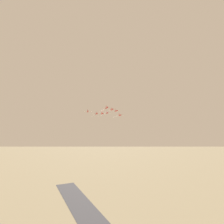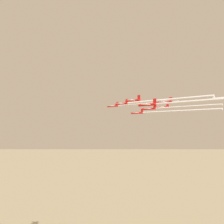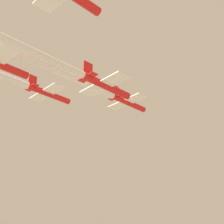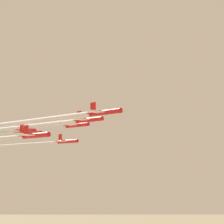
{
  "view_description": "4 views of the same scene",
  "coord_description": "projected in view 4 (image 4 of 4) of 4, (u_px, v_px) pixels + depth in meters",
  "views": [
    {
      "loc": [
        110.8,
        15.89,
        98.14
      ],
      "look_at": [
        -50.15,
        65.85,
        115.0
      ],
      "focal_mm": 28.0,
      "sensor_mm": 36.0,
      "label": 1
    },
    {
      "loc": [
        -130.42,
        175.79,
        105.55
      ],
      "look_at": [
        -46.83,
        59.69,
        114.88
      ],
      "focal_mm": 35.0,
      "sensor_mm": 36.0,
      "label": 2
    },
    {
      "loc": [
        -92.29,
        25.87,
        91.25
      ],
      "look_at": [
        -47.88,
        64.37,
        118.0
      ],
      "focal_mm": 50.0,
      "sensor_mm": 36.0,
      "label": 3
    },
    {
      "loc": [
        11.43,
        -10.08,
        107.03
      ],
      "look_at": [
        -48.08,
        62.55,
        119.01
      ],
      "focal_mm": 70.0,
      "sensor_mm": 36.0,
      "label": 4
    }
  ],
  "objects": [
    {
      "name": "jet_6",
      "position": [
        67.0,
        141.0,
        137.31
      ],
      "size": [
        9.2,
        8.7,
        3.07
      ],
      "rotation": [
        0.0,
        0.0,
        4.63
      ],
      "color": "red"
    },
    {
      "name": "jet_1",
      "position": [
        88.0,
        120.0,
        107.74
      ],
      "size": [
        9.2,
        8.7,
        3.07
      ],
      "rotation": [
        0.0,
        0.0,
        4.63
      ],
      "color": "red"
    },
    {
      "name": "jet_3",
      "position": [
        76.0,
        125.0,
        122.77
      ],
      "size": [
        9.2,
        8.7,
        3.07
      ],
      "rotation": [
        0.0,
        0.0,
        4.63
      ],
      "color": "red"
    },
    {
      "name": "jet_2",
      "position": [
        35.0,
        135.0,
        95.82
      ],
      "size": [
        9.2,
        8.7,
        3.07
      ],
      "rotation": [
        0.0,
        0.0,
        4.63
      ],
      "color": "red"
    },
    {
      "name": "smoke_trail_0",
      "position": [
        36.0,
        121.0,
        109.48
      ],
      "size": [
        40.08,
        4.67,
        1.3
      ],
      "rotation": [
        0.0,
        0.0,
        4.63
      ],
      "color": "white"
    },
    {
      "name": "smoke_trail_6",
      "position": [
        26.0,
        144.0,
        152.71
      ],
      "size": [
        36.12,
        3.77,
        0.73
      ],
      "rotation": [
        0.0,
        0.0,
        4.63
      ],
      "color": "white"
    },
    {
      "name": "jet_0",
      "position": [
        104.0,
        112.0,
        92.72
      ],
      "size": [
        9.2,
        8.7,
        3.07
      ],
      "rotation": [
        0.0,
        0.0,
        4.63
      ],
      "color": "red"
    },
    {
      "name": "jet_7",
      "position": [
        25.0,
        131.0,
        126.26
      ],
      "size": [
        9.2,
        8.7,
        3.07
      ],
      "rotation": [
        0.0,
        0.0,
        4.63
      ],
      "color": "red"
    },
    {
      "name": "jet_4",
      "position": [
        29.0,
        134.0,
        111.02
      ],
      "size": [
        9.2,
        8.7,
        3.07
      ],
      "rotation": [
        0.0,
        0.0,
        4.63
      ],
      "color": "red"
    },
    {
      "name": "smoke_trail_1",
      "position": [
        24.0,
        127.0,
        126.68
      ],
      "size": [
        46.38,
        5.16,
        1.25
      ],
      "rotation": [
        0.0,
        0.0,
        4.63
      ],
      "color": "white"
    }
  ]
}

